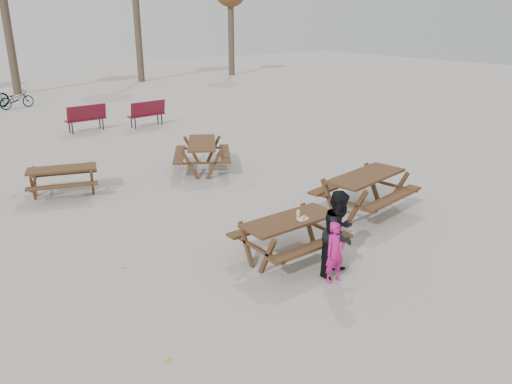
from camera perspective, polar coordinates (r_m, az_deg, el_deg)
ground at (r=9.27m, az=3.78°, el=-7.49°), size 80.00×80.00×0.00m
main_picnic_table at (r=9.02m, az=3.86°, el=-4.17°), size 1.80×1.45×0.78m
food_tray at (r=8.91m, az=5.41°, el=-3.10°), size 0.18×0.11×0.03m
bread_roll at (r=8.89m, az=5.42°, el=-2.85°), size 0.14×0.06×0.05m
soda_bottle at (r=8.93m, az=4.84°, el=-2.63°), size 0.07×0.07×0.17m
child at (r=8.36m, az=9.03°, el=-6.82°), size 0.40×0.28×1.06m
adult at (r=8.52m, az=9.50°, el=-4.67°), size 0.85×0.74×1.51m
picnic_table_east at (r=11.42m, az=12.33°, el=-0.17°), size 2.27×1.94×0.88m
picnic_table_north at (r=13.15m, az=-21.15°, el=1.13°), size 1.95×1.76×0.70m
picnic_table_far at (r=14.30m, az=-6.16°, el=4.07°), size 2.35×2.47×0.83m
park_bench_row at (r=19.35m, az=-26.44°, el=6.53°), size 11.90×1.15×1.03m
fallen_leaves at (r=11.35m, az=-2.58°, el=-2.21°), size 11.00×11.00×0.01m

